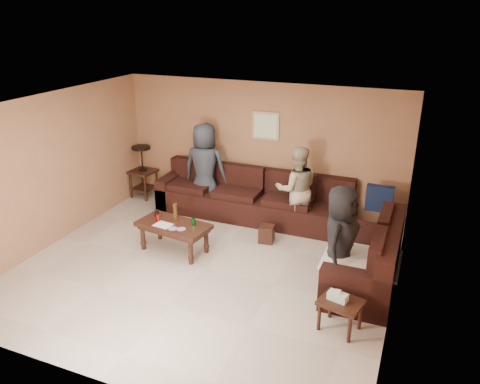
{
  "coord_description": "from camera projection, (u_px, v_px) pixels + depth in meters",
  "views": [
    {
      "loc": [
        2.87,
        -5.57,
        3.75
      ],
      "look_at": [
        0.25,
        0.85,
        1.0
      ],
      "focal_mm": 35.0,
      "sensor_mm": 36.0,
      "label": 1
    }
  ],
  "objects": [
    {
      "name": "person_middle",
      "position": [
        297.0,
        189.0,
        8.18
      ],
      "size": [
        0.94,
        0.85,
        1.56
      ],
      "primitive_type": "imported",
      "rotation": [
        0.0,
        0.0,
        3.57
      ],
      "color": "tan",
      "rests_on": "ground"
    },
    {
      "name": "person_right",
      "position": [
        340.0,
        241.0,
        6.33
      ],
      "size": [
        0.59,
        0.83,
        1.59
      ],
      "primitive_type": "imported",
      "rotation": [
        0.0,
        0.0,
        1.45
      ],
      "color": "black",
      "rests_on": "ground"
    },
    {
      "name": "person_left",
      "position": [
        205.0,
        168.0,
        8.98
      ],
      "size": [
        0.89,
        0.62,
        1.75
      ],
      "primitive_type": "imported",
      "rotation": [
        0.0,
        0.0,
        3.22
      ],
      "color": "#2B313C",
      "rests_on": "ground"
    },
    {
      "name": "waste_bin",
      "position": [
        267.0,
        234.0,
        7.97
      ],
      "size": [
        0.27,
        0.27,
        0.29
      ],
      "primitive_type": "cube",
      "rotation": [
        0.0,
        0.0,
        0.13
      ],
      "color": "#331911",
      "rests_on": "ground"
    },
    {
      "name": "end_table_left",
      "position": [
        143.0,
        171.0,
        9.73
      ],
      "size": [
        0.52,
        0.52,
        1.1
      ],
      "rotation": [
        0.0,
        0.0,
        -0.1
      ],
      "color": "#331911",
      "rests_on": "ground"
    },
    {
      "name": "room",
      "position": [
        201.0,
        166.0,
        6.57
      ],
      "size": [
        5.6,
        5.5,
        2.5
      ],
      "color": "#B8AA9B",
      "rests_on": "ground"
    },
    {
      "name": "side_table_right",
      "position": [
        340.0,
        304.0,
        5.71
      ],
      "size": [
        0.59,
        0.52,
        0.56
      ],
      "rotation": [
        0.0,
        0.0,
        -0.25
      ],
      "color": "#331911",
      "rests_on": "ground"
    },
    {
      "name": "wall_art",
      "position": [
        266.0,
        126.0,
        8.65
      ],
      "size": [
        0.52,
        0.04,
        0.52
      ],
      "color": "tan",
      "rests_on": "ground"
    },
    {
      "name": "sectional_sofa",
      "position": [
        285.0,
        220.0,
        8.08
      ],
      "size": [
        4.65,
        2.9,
        0.97
      ],
      "color": "black",
      "rests_on": "ground"
    },
    {
      "name": "coffee_table",
      "position": [
        174.0,
        228.0,
        7.58
      ],
      "size": [
        1.25,
        0.75,
        0.77
      ],
      "rotation": [
        0.0,
        0.0,
        -0.14
      ],
      "color": "#331911",
      "rests_on": "ground"
    }
  ]
}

